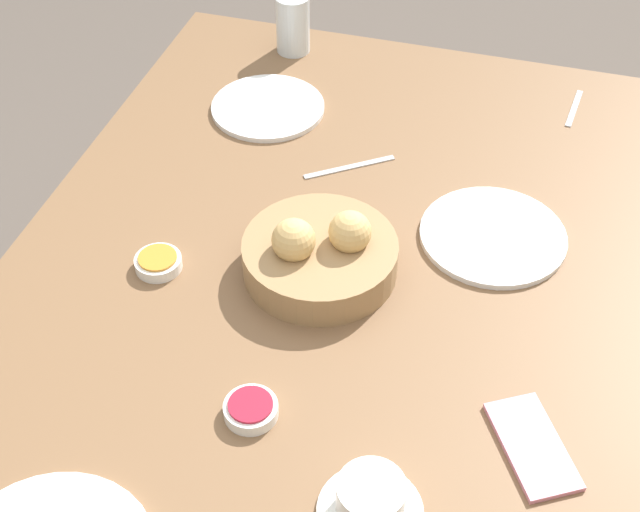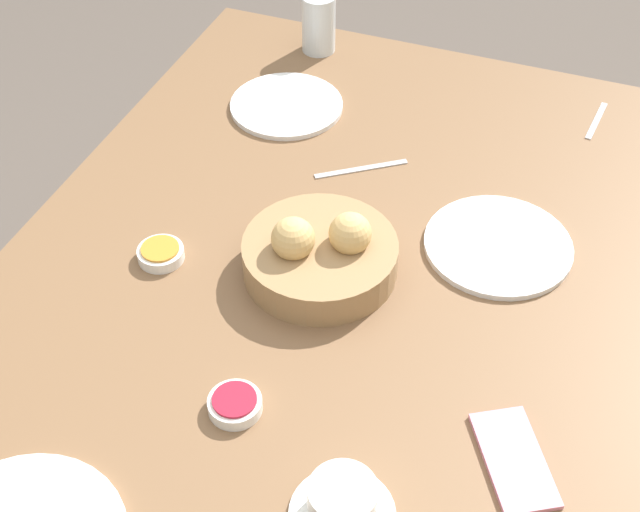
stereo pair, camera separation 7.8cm
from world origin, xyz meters
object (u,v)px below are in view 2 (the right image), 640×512
at_px(plate_far_center, 498,245).
at_px(jam_bowl_honey, 161,253).
at_px(plate_near_left, 286,105).
at_px(water_tumbler, 319,23).
at_px(jam_bowl_berry, 235,404).
at_px(spoon_coffee, 596,121).
at_px(cell_phone, 514,460).
at_px(fork_silver, 361,169).
at_px(coffee_cup, 343,504).
at_px(bread_basket, 320,254).

distance_m(plate_far_center, jam_bowl_honey, 0.53).
bearing_deg(jam_bowl_honey, plate_near_left, 176.70).
distance_m(water_tumbler, jam_bowl_honey, 0.67).
relative_size(plate_far_center, jam_bowl_honey, 3.22).
height_order(jam_bowl_berry, jam_bowl_honey, same).
distance_m(spoon_coffee, cell_phone, 0.78).
distance_m(water_tumbler, fork_silver, 0.41).
relative_size(plate_near_left, spoon_coffee, 1.69).
relative_size(water_tumbler, coffee_cup, 0.92).
xyz_separation_m(plate_near_left, plate_far_center, (0.24, 0.46, 0.00)).
xyz_separation_m(plate_near_left, jam_bowl_berry, (0.67, 0.20, 0.01)).
bearing_deg(bread_basket, jam_bowl_honey, -75.26).
distance_m(water_tumbler, spoon_coffee, 0.58).
relative_size(water_tumbler, jam_bowl_berry, 1.64).
height_order(plate_near_left, fork_silver, plate_near_left).
relative_size(plate_far_center, cell_phone, 1.40).
height_order(plate_near_left, cell_phone, plate_near_left).
bearing_deg(bread_basket, coffee_cup, 24.45).
relative_size(bread_basket, fork_silver, 1.67).
xyz_separation_m(bread_basket, coffee_cup, (0.38, 0.17, -0.01)).
bearing_deg(jam_bowl_berry, bread_basket, 177.55).
bearing_deg(plate_near_left, jam_bowl_berry, 16.83).
bearing_deg(spoon_coffee, plate_near_left, -73.53).
distance_m(plate_near_left, jam_bowl_berry, 0.70).
bearing_deg(spoon_coffee, water_tumbler, -95.30).
xyz_separation_m(plate_far_center, cell_phone, (0.38, 0.11, -0.00)).
bearing_deg(cell_phone, bread_basket, -123.66).
xyz_separation_m(plate_far_center, jam_bowl_berry, (0.43, -0.26, 0.01)).
distance_m(bread_basket, cell_phone, 0.42).
relative_size(coffee_cup, spoon_coffee, 1.03).
relative_size(bread_basket, plate_far_center, 1.01).
xyz_separation_m(plate_near_left, coffee_cup, (0.77, 0.39, 0.02)).
bearing_deg(bread_basket, spoon_coffee, 148.27).
height_order(bread_basket, jam_bowl_honey, bread_basket).
height_order(water_tumbler, jam_bowl_honey, water_tumbler).
height_order(jam_bowl_honey, spoon_coffee, jam_bowl_honey).
bearing_deg(jam_bowl_berry, jam_bowl_honey, -134.02).
relative_size(coffee_cup, fork_silver, 0.91).
relative_size(bread_basket, water_tumbler, 1.99).
height_order(water_tumbler, coffee_cup, water_tumbler).
bearing_deg(water_tumbler, fork_silver, 31.44).
bearing_deg(cell_phone, water_tumbler, -145.13).
xyz_separation_m(jam_bowl_berry, jam_bowl_honey, (-0.22, -0.23, 0.00)).
bearing_deg(jam_bowl_honey, plate_far_center, 113.50).
bearing_deg(coffee_cup, cell_phone, 129.96).
height_order(plate_near_left, jam_bowl_honey, jam_bowl_honey).
bearing_deg(jam_bowl_honey, jam_bowl_berry, 45.98).
bearing_deg(plate_near_left, plate_far_center, 62.56).
height_order(jam_bowl_berry, fork_silver, jam_bowl_berry).
bearing_deg(cell_phone, coffee_cup, -50.04).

